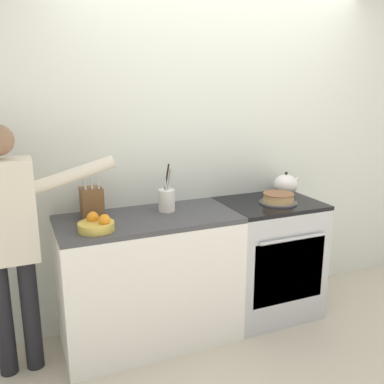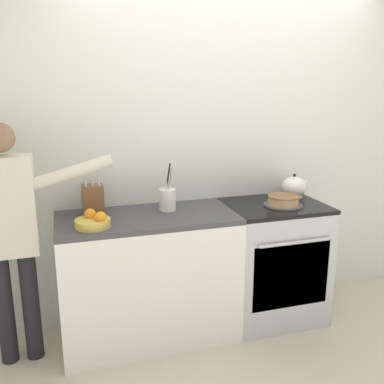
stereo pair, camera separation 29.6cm
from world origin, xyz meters
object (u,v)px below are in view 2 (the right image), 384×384
Objects in this scene: tea_kettle at (294,187)px; knife_block at (93,200)px; fruit_bowl at (93,221)px; utensil_crock at (168,199)px; person_baker at (11,226)px; layer_cake at (283,201)px; stove_range at (272,261)px.

tea_kettle is 0.83× the size of knife_block.
tea_kettle is 1.61m from fruit_bowl.
fruit_bowl is at bearing -157.44° from utensil_crock.
utensil_crock is at bearing -4.95° from knife_block.
utensil_crock is at bearing 7.79° from person_baker.
layer_cake is at bearing 3.44° from fruit_bowl.
layer_cake is at bearing -7.72° from knife_block.
knife_block is 0.18× the size of person_baker.
stove_range is at bearing 2.71° from person_baker.
utensil_crock is 1.04m from person_baker.
person_baker is (-2.08, -0.16, -0.06)m from tea_kettle.
layer_cake is 1.19× the size of tea_kettle.
layer_cake is 0.29m from tea_kettle.
fruit_bowl is at bearing -170.01° from tea_kettle.
knife_block reaches higher than tea_kettle.
layer_cake is 1.27× the size of fruit_bowl.
tea_kettle reaches higher than layer_cake.
utensil_crock reaches higher than tea_kettle.
utensil_crock is 1.50× the size of fruit_bowl.
tea_kettle is 0.71× the size of utensil_crock.
stove_range is 4.12× the size of fruit_bowl.
person_baker is (-1.04, -0.10, -0.07)m from utensil_crock.
stove_range is 1.44m from fruit_bowl.
fruit_bowl reaches higher than stove_range.
knife_block is 0.28m from fruit_bowl.
fruit_bowl is (-1.59, -0.28, -0.05)m from tea_kettle.
stove_range is 3.24× the size of layer_cake.
knife_block is (-1.56, -0.01, 0.02)m from tea_kettle.
stove_range is 2.76× the size of utensil_crock.
tea_kettle is (0.24, 0.14, 0.54)m from stove_range.
utensil_crock is at bearing 174.00° from stove_range.
person_baker is (-0.52, -0.15, -0.09)m from knife_block.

